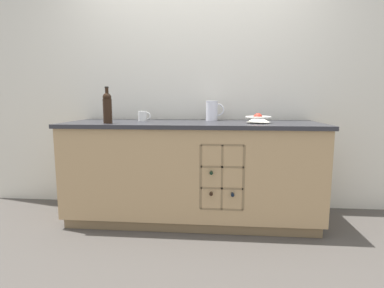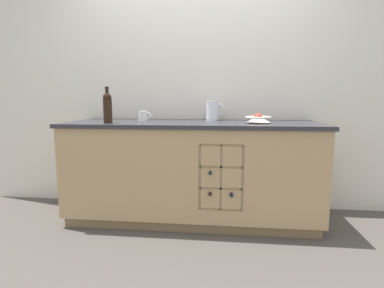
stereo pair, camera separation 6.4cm
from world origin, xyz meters
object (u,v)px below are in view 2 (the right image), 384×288
Objects in this scene: white_pitcher at (213,110)px; standing_wine_bottle at (108,107)px; fruit_bowl at (258,119)px; ceramic_mug at (143,116)px.

standing_wine_bottle reaches higher than white_pitcher.
fruit_bowl is 0.72× the size of standing_wine_bottle.
standing_wine_bottle reaches higher than fruit_bowl.
white_pitcher is (-0.41, 0.31, 0.06)m from fruit_bowl.
white_pitcher is 0.67m from ceramic_mug.
fruit_bowl is at bearing 6.32° from standing_wine_bottle.
white_pitcher is at bearing 142.84° from fruit_bowl.
standing_wine_bottle is (-1.29, -0.14, 0.10)m from fruit_bowl.
standing_wine_bottle is at bearing -173.68° from fruit_bowl.
white_pitcher is at bearing 27.06° from standing_wine_bottle.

